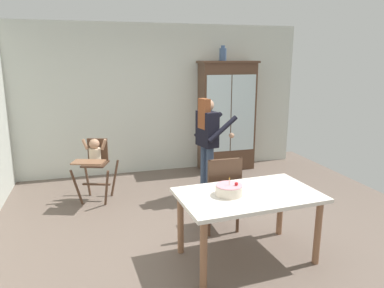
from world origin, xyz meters
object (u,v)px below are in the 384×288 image
ceramic_vase (223,54)px  birthday_cake (229,190)px  dining_table (248,202)px  adult_person (208,136)px  high_chair_with_toddler (95,158)px  china_cabinet (227,116)px  dining_chair_far_side (222,189)px

ceramic_vase → birthday_cake: ceramic_vase is taller
dining_table → adult_person: bearing=85.7°
high_chair_with_toddler → adult_person: (1.63, -0.36, 0.31)m
china_cabinet → ceramic_vase: ceramic_vase is taller
high_chair_with_toddler → dining_table: size_ratio=0.63×
dining_table → birthday_cake: 0.26m
ceramic_vase → dining_table: bearing=-105.5°
dining_table → dining_chair_far_side: size_ratio=1.56×
dining_table → dining_chair_far_side: bearing=94.3°
ceramic_vase → adult_person: (-0.72, -1.34, -1.20)m
adult_person → china_cabinet: bearing=-44.1°
ceramic_vase → dining_chair_far_side: size_ratio=0.28×
birthday_cake → china_cabinet: bearing=69.1°
ceramic_vase → adult_person: 1.94m
adult_person → dining_table: 1.78m
adult_person → high_chair_with_toddler: bearing=65.2°
ceramic_vase → dining_chair_far_side: (-0.90, -2.43, -1.61)m
high_chair_with_toddler → birthday_cake: high_chair_with_toddler is taller
dining_chair_far_side → china_cabinet: bearing=-112.3°
china_cabinet → adult_person: (-0.82, -1.33, -0.06)m
china_cabinet → birthday_cake: (-1.17, -3.06, -0.24)m
china_cabinet → dining_chair_far_side: (-1.00, -2.43, -0.47)m
dining_chair_far_side → dining_table: bearing=94.5°
ceramic_vase → birthday_cake: 3.52m
dining_table → china_cabinet: bearing=72.7°
ceramic_vase → birthday_cake: (-1.07, -3.06, -1.37)m
adult_person → dining_chair_far_side: 1.18m
china_cabinet → ceramic_vase: bearing=177.9°
ceramic_vase → dining_chair_far_side: bearing=-110.4°
dining_chair_far_side → birthday_cake: bearing=75.8°
adult_person → birthday_cake: 1.77m
china_cabinet → birthday_cake: bearing=-110.9°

